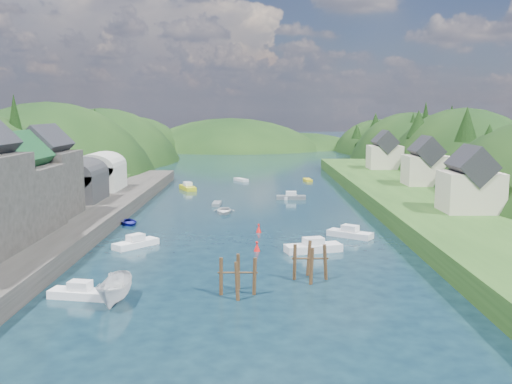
{
  "coord_description": "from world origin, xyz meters",
  "views": [
    {
      "loc": [
        0.07,
        -48.98,
        15.13
      ],
      "look_at": [
        0.0,
        28.0,
        4.0
      ],
      "focal_mm": 40.0,
      "sensor_mm": 36.0,
      "label": 1
    }
  ],
  "objects_px": {
    "piling_cluster_far": "(310,265)",
    "channel_buoy_near": "(257,247)",
    "channel_buoy_far": "(259,229)",
    "piling_cluster_near": "(238,279)"
  },
  "relations": [
    {
      "from": "piling_cluster_near",
      "to": "channel_buoy_far",
      "type": "relative_size",
      "value": 3.38
    },
    {
      "from": "channel_buoy_near",
      "to": "piling_cluster_far",
      "type": "bearing_deg",
      "value": -65.5
    },
    {
      "from": "channel_buoy_far",
      "to": "channel_buoy_near",
      "type": "bearing_deg",
      "value": -91.38
    },
    {
      "from": "piling_cluster_far",
      "to": "channel_buoy_far",
      "type": "relative_size",
      "value": 3.49
    },
    {
      "from": "piling_cluster_near",
      "to": "piling_cluster_far",
      "type": "relative_size",
      "value": 0.97
    },
    {
      "from": "piling_cluster_near",
      "to": "piling_cluster_far",
      "type": "bearing_deg",
      "value": 33.69
    },
    {
      "from": "piling_cluster_far",
      "to": "channel_buoy_near",
      "type": "bearing_deg",
      "value": 114.5
    },
    {
      "from": "piling_cluster_far",
      "to": "channel_buoy_near",
      "type": "xyz_separation_m",
      "value": [
        -4.75,
        10.43,
        -0.87
      ]
    },
    {
      "from": "piling_cluster_near",
      "to": "channel_buoy_far",
      "type": "bearing_deg",
      "value": 85.7
    },
    {
      "from": "channel_buoy_near",
      "to": "channel_buoy_far",
      "type": "bearing_deg",
      "value": 88.62
    }
  ]
}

